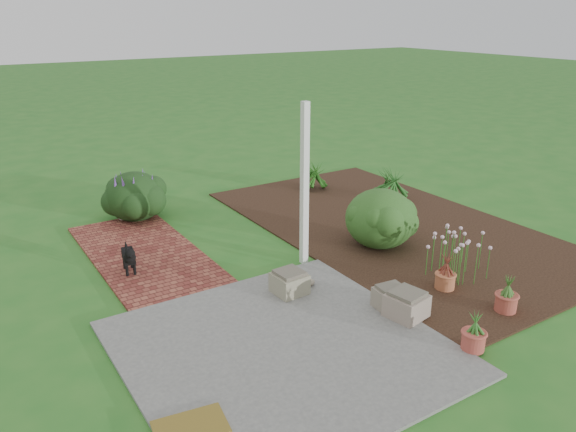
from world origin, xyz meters
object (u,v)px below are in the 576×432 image
stone_trough_near (406,306)px  evergreen_shrub (381,217)px  black_dog (129,256)px  cream_ceramic_urn (126,206)px

stone_trough_near → evergreen_shrub: 2.37m
black_dog → evergreen_shrub: (3.84, -1.16, 0.21)m
stone_trough_near → evergreen_shrub: (1.27, 1.97, 0.33)m
black_dog → cream_ceramic_urn: bearing=82.9°
stone_trough_near → cream_ceramic_urn: bearing=108.8°
black_dog → cream_ceramic_urn: black_dog is taller
stone_trough_near → cream_ceramic_urn: cream_ceramic_urn is taller
cream_ceramic_urn → stone_trough_near: bearing=-71.2°
cream_ceramic_urn → evergreen_shrub: (3.14, -3.53, 0.26)m
cream_ceramic_urn → evergreen_shrub: evergreen_shrub is taller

